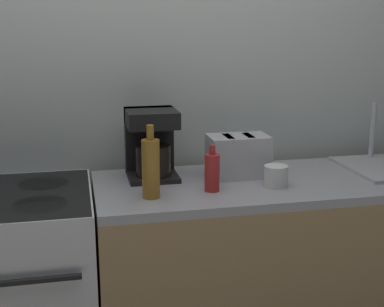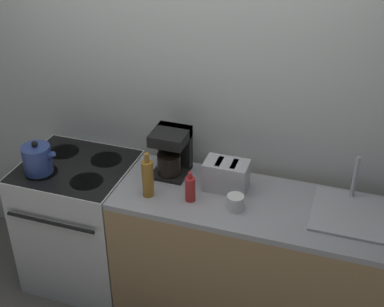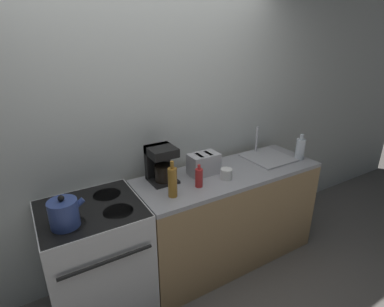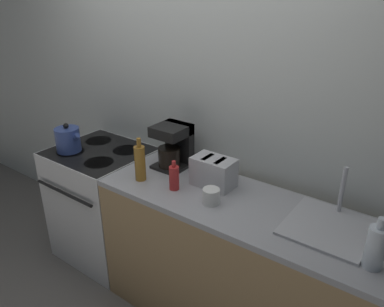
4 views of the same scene
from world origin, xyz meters
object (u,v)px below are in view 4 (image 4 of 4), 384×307
(cup_white, at_px, (211,196))
(bottle_red, at_px, (174,177))
(toaster, at_px, (213,172))
(coffee_maker, at_px, (174,145))
(bottle_amber, at_px, (140,163))
(stove, at_px, (104,202))
(kettle, at_px, (68,139))
(bottle_clear, at_px, (376,247))

(cup_white, bearing_deg, bottle_red, 179.74)
(toaster, xyz_separation_m, cup_white, (0.11, -0.18, -0.05))
(bottle_red, bearing_deg, coffee_maker, 129.08)
(bottle_amber, bearing_deg, coffee_maker, 81.52)
(bottle_amber, bearing_deg, stove, 165.75)
(stove, distance_m, toaster, 1.13)
(kettle, height_order, bottle_clear, bottle_clear)
(kettle, xyz_separation_m, coffee_maker, (0.80, 0.27, 0.06))
(stove, xyz_separation_m, bottle_red, (0.83, -0.12, 0.53))
(bottle_clear, height_order, bottle_red, bottle_clear)
(coffee_maker, relative_size, cup_white, 3.04)
(bottle_red, bearing_deg, bottle_amber, -172.95)
(toaster, distance_m, bottle_red, 0.25)
(stove, distance_m, bottle_clear, 2.05)
(stove, height_order, coffee_maker, coffee_maker)
(stove, relative_size, bottle_amber, 3.26)
(stove, xyz_separation_m, toaster, (0.99, 0.07, 0.54))
(bottle_amber, height_order, bottle_red, bottle_amber)
(toaster, distance_m, bottle_amber, 0.47)
(coffee_maker, bearing_deg, stove, -167.29)
(toaster, distance_m, coffee_maker, 0.38)
(toaster, distance_m, bottle_clear, 1.00)
(bottle_red, bearing_deg, stove, 172.04)
(kettle, height_order, bottle_red, kettle)
(kettle, relative_size, coffee_maker, 0.76)
(stove, relative_size, bottle_red, 4.93)
(bottle_clear, bearing_deg, bottle_red, 178.77)
(toaster, bearing_deg, bottle_red, -131.81)
(bottle_red, bearing_deg, bottle_clear, -1.23)
(kettle, xyz_separation_m, bottle_red, (1.00, 0.01, -0.01))
(coffee_maker, bearing_deg, bottle_clear, -11.75)
(stove, bearing_deg, kettle, -143.82)
(coffee_maker, relative_size, bottle_red, 1.59)
(toaster, xyz_separation_m, bottle_clear, (0.97, -0.21, 0.01))
(kettle, relative_size, bottle_amber, 0.80)
(bottle_red, xyz_separation_m, cup_white, (0.27, -0.00, -0.03))
(bottle_amber, relative_size, bottle_red, 1.51)
(stove, bearing_deg, bottle_red, -7.96)
(stove, relative_size, toaster, 3.57)
(stove, height_order, bottle_clear, bottle_clear)
(bottle_clear, xyz_separation_m, bottle_red, (-1.14, 0.02, -0.03))
(coffee_maker, height_order, bottle_red, coffee_maker)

